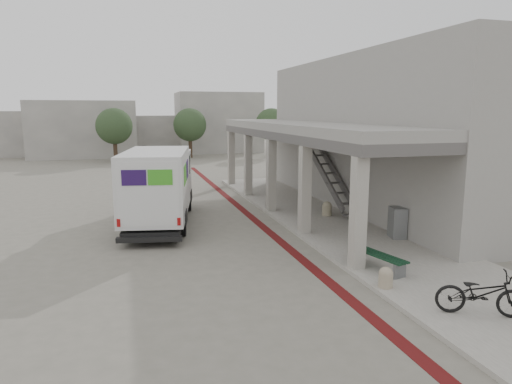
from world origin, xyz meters
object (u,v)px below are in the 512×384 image
object	(u,v)px
bench	(377,258)
bicycle_black	(481,293)
utility_cabinet	(397,223)
fedex_truck	(159,184)

from	to	relation	value
bench	bicycle_black	xyz separation A→B (m)	(0.63, -3.25, 0.17)
bench	utility_cabinet	world-z (taller)	utility_cabinet
bicycle_black	bench	bearing A→B (deg)	38.75
fedex_truck	bench	distance (m)	9.38
fedex_truck	bicycle_black	distance (m)	12.42
fedex_truck	bicycle_black	size ratio (longest dim) A/B	3.90
utility_cabinet	bicycle_black	size ratio (longest dim) A/B	0.57
bench	bicycle_black	size ratio (longest dim) A/B	1.06
fedex_truck	utility_cabinet	world-z (taller)	fedex_truck
utility_cabinet	bicycle_black	world-z (taller)	utility_cabinet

